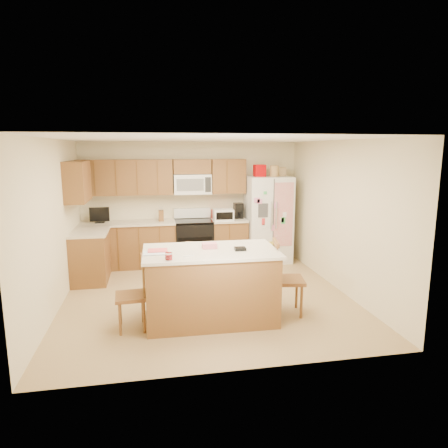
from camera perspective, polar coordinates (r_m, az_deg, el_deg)
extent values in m
plane|color=#977449|center=(6.59, -2.43, -10.28)|extent=(4.50, 4.50, 0.00)
cube|color=beige|center=(8.46, -4.66, 3.12)|extent=(4.50, 0.10, 2.50)
cube|color=beige|center=(4.09, 1.94, -4.97)|extent=(4.50, 0.10, 2.50)
cube|color=beige|center=(6.35, -23.06, -0.21)|extent=(0.10, 4.50, 2.50)
cube|color=beige|center=(6.93, 16.24, 1.07)|extent=(0.10, 4.50, 2.50)
cube|color=white|center=(6.16, -2.61, 12.02)|extent=(4.50, 4.50, 0.04)
cube|color=brown|center=(8.28, -13.46, -3.00)|extent=(1.87, 0.60, 0.88)
cube|color=brown|center=(8.42, 0.65, -2.48)|extent=(0.72, 0.60, 0.88)
cube|color=brown|center=(7.59, -18.53, -4.50)|extent=(0.60, 0.95, 0.88)
cube|color=beige|center=(8.18, -13.60, 0.11)|extent=(1.87, 0.64, 0.04)
cube|color=beige|center=(8.32, 0.67, 0.59)|extent=(0.72, 0.64, 0.04)
cube|color=beige|center=(7.49, -18.66, -1.10)|extent=(0.64, 0.95, 0.04)
cube|color=brown|center=(8.21, -13.89, 6.48)|extent=(1.85, 0.33, 0.70)
cube|color=brown|center=(8.35, 0.56, 6.85)|extent=(0.70, 0.33, 0.70)
cube|color=brown|center=(8.23, -4.62, 8.19)|extent=(0.76, 0.33, 0.29)
cube|color=brown|center=(7.39, -20.19, 5.72)|extent=(0.33, 0.95, 0.70)
cube|color=brown|center=(8.10, -18.04, 6.22)|extent=(0.02, 0.01, 0.66)
cube|color=brown|center=(8.04, -17.73, -3.63)|extent=(0.02, 0.01, 0.84)
cube|color=brown|center=(8.05, -15.21, 6.35)|extent=(0.02, 0.01, 0.66)
cube|color=brown|center=(8.00, -14.88, -3.55)|extent=(0.02, 0.01, 0.84)
cube|color=brown|center=(8.03, -12.35, 6.46)|extent=(0.02, 0.01, 0.66)
cube|color=brown|center=(7.97, -12.01, -3.46)|extent=(0.02, 0.01, 0.84)
cube|color=brown|center=(8.03, -9.48, 6.56)|extent=(0.01, 0.01, 0.66)
cube|color=brown|center=(7.97, -9.14, -3.37)|extent=(0.01, 0.01, 0.84)
cube|color=brown|center=(8.18, 0.45, 6.77)|extent=(0.01, 0.01, 0.66)
cube|color=brown|center=(8.12, 0.80, -2.97)|extent=(0.01, 0.01, 0.84)
cube|color=white|center=(8.23, -4.56, 5.72)|extent=(0.76, 0.38, 0.40)
cube|color=slate|center=(8.03, -4.84, 5.59)|extent=(0.54, 0.01, 0.24)
cube|color=#262626|center=(8.07, -2.29, 5.65)|extent=(0.12, 0.01, 0.30)
cube|color=brown|center=(8.15, -8.97, 1.18)|extent=(0.10, 0.14, 0.22)
cube|color=black|center=(8.25, -17.31, 0.23)|extent=(0.18, 0.12, 0.02)
cube|color=black|center=(8.22, -17.37, 1.33)|extent=(0.38, 0.03, 0.28)
cube|color=#BC0600|center=(8.36, -0.52, 1.40)|extent=(0.35, 0.22, 0.18)
cube|color=white|center=(8.13, -0.10, 1.33)|extent=(0.40, 0.28, 0.23)
cube|color=black|center=(8.00, 0.08, 1.17)|extent=(0.34, 0.01, 0.15)
cube|color=black|center=(8.39, 2.07, 1.92)|extent=(0.18, 0.22, 0.32)
cylinder|color=black|center=(8.34, 2.17, 1.37)|extent=(0.12, 0.12, 0.12)
cube|color=black|center=(8.29, -4.35, -2.72)|extent=(0.76, 0.64, 0.88)
cube|color=black|center=(7.98, -4.09, -3.39)|extent=(0.68, 0.01, 0.42)
cube|color=black|center=(8.20, -4.39, 0.45)|extent=(0.76, 0.64, 0.03)
cube|color=white|center=(8.43, -4.60, 1.59)|extent=(0.76, 0.10, 0.20)
cube|color=white|center=(8.46, 6.29, 0.69)|extent=(0.90, 0.75, 1.80)
cube|color=#4C4C4C|center=(8.10, 7.06, 0.23)|extent=(0.02, 0.01, 1.75)
cube|color=silver|center=(8.03, 6.80, 1.24)|extent=(0.02, 0.03, 0.55)
cube|color=silver|center=(8.06, 7.48, 1.26)|extent=(0.02, 0.03, 0.55)
cube|color=#3F3F44|center=(7.99, 5.60, 1.94)|extent=(0.20, 0.01, 0.28)
cube|color=#D84C59|center=(8.13, 8.43, 1.32)|extent=(0.42, 0.01, 1.30)
cube|color=#B40205|center=(8.29, 5.09, 7.61)|extent=(0.22, 0.22, 0.24)
cylinder|color=tan|center=(8.32, 7.19, 7.52)|extent=(0.18, 0.18, 0.22)
cube|color=tan|center=(8.50, 8.09, 7.42)|extent=(0.18, 0.20, 0.18)
cube|color=brown|center=(5.60, -1.91, -8.88)|extent=(1.76, 1.01, 0.96)
cube|color=beige|center=(5.46, -1.94, -3.93)|extent=(1.84, 1.09, 0.04)
cylinder|color=#B40205|center=(5.02, -7.90, -4.73)|extent=(0.08, 0.08, 0.06)
cylinder|color=white|center=(5.02, -7.90, -4.57)|extent=(0.09, 0.09, 0.09)
cube|color=pink|center=(5.56, -2.09, -3.08)|extent=(0.20, 0.15, 0.07)
cube|color=black|center=(5.43, 2.31, -3.56)|extent=(0.15, 0.12, 0.04)
cube|color=white|center=(5.34, -9.86, -4.10)|extent=(0.30, 0.25, 0.02)
cube|color=#D84C4C|center=(5.42, -9.45, -3.73)|extent=(0.26, 0.20, 0.01)
cylinder|color=white|center=(5.15, -5.09, -4.55)|extent=(0.14, 0.05, 0.01)
cube|color=brown|center=(5.46, -13.14, -10.02)|extent=(0.43, 0.45, 0.05)
cylinder|color=brown|center=(5.70, -14.62, -11.71)|extent=(0.04, 0.04, 0.43)
cylinder|color=brown|center=(5.39, -14.63, -13.07)|extent=(0.04, 0.04, 0.43)
cylinder|color=brown|center=(5.70, -11.54, -11.57)|extent=(0.04, 0.04, 0.43)
cylinder|color=brown|center=(5.39, -11.35, -12.92)|extent=(0.04, 0.04, 0.43)
cylinder|color=brown|center=(5.52, -11.51, -6.85)|extent=(0.02, 0.02, 0.48)
cylinder|color=brown|center=(5.45, -11.47, -7.09)|extent=(0.02, 0.02, 0.48)
cylinder|color=brown|center=(5.37, -11.43, -7.33)|extent=(0.02, 0.02, 0.48)
cylinder|color=brown|center=(5.30, -11.39, -7.57)|extent=(0.02, 0.02, 0.48)
cylinder|color=brown|center=(5.23, -11.34, -7.82)|extent=(0.02, 0.02, 0.48)
cube|color=brown|center=(5.31, -11.52, -4.85)|extent=(0.07, 0.40, 0.05)
cube|color=brown|center=(6.31, -3.22, -6.90)|extent=(0.54, 0.53, 0.05)
cylinder|color=brown|center=(6.48, -1.38, -8.60)|extent=(0.04, 0.04, 0.43)
cylinder|color=brown|center=(6.57, -4.31, -8.37)|extent=(0.04, 0.04, 0.43)
cylinder|color=brown|center=(6.21, -2.03, -9.49)|extent=(0.04, 0.04, 0.43)
cylinder|color=brown|center=(6.29, -5.08, -9.24)|extent=(0.04, 0.04, 0.43)
cylinder|color=brown|center=(6.04, -2.29, -5.12)|extent=(0.02, 0.02, 0.48)
cylinder|color=brown|center=(6.06, -2.98, -5.08)|extent=(0.02, 0.02, 0.48)
cylinder|color=brown|center=(6.08, -3.67, -5.03)|extent=(0.02, 0.02, 0.48)
cylinder|color=brown|center=(6.10, -4.35, -4.99)|extent=(0.02, 0.02, 0.48)
cylinder|color=brown|center=(6.12, -5.03, -4.95)|extent=(0.02, 0.02, 0.48)
cube|color=brown|center=(6.02, -3.69, -2.83)|extent=(0.39, 0.19, 0.05)
cube|color=brown|center=(5.86, 9.13, -7.92)|extent=(0.52, 0.54, 0.05)
cylinder|color=brown|center=(5.81, 11.00, -10.89)|extent=(0.04, 0.04, 0.48)
cylinder|color=brown|center=(6.15, 10.32, -9.62)|extent=(0.04, 0.04, 0.48)
cylinder|color=brown|center=(5.75, 7.70, -11.00)|extent=(0.04, 0.04, 0.48)
cylinder|color=brown|center=(6.10, 7.21, -9.70)|extent=(0.04, 0.04, 0.48)
cylinder|color=brown|center=(5.59, 7.58, -5.71)|extent=(0.02, 0.02, 0.53)
cylinder|color=brown|center=(5.67, 7.47, -5.47)|extent=(0.02, 0.02, 0.53)
cylinder|color=brown|center=(5.75, 7.36, -5.24)|extent=(0.02, 0.02, 0.53)
cylinder|color=brown|center=(5.83, 7.25, -5.02)|extent=(0.02, 0.02, 0.53)
cylinder|color=brown|center=(5.91, 7.15, -4.81)|extent=(0.02, 0.02, 0.53)
cube|color=brown|center=(5.69, 7.42, -2.67)|extent=(0.12, 0.44, 0.06)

